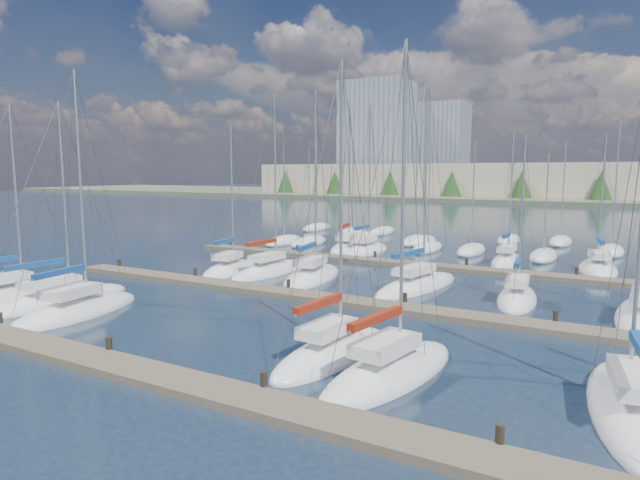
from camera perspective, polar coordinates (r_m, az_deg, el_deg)
The scene contains 21 objects.
ground at distance 73.60m, azimuth 17.90°, elevation 0.90°, with size 400.00×400.00×0.00m, color #223245.
dock_near at distance 21.42m, azimuth -16.47°, elevation -13.91°, with size 44.00×1.93×1.10m.
dock_mid at distance 32.24m, azimuth 1.77°, elevation -6.40°, with size 44.00×1.93×1.10m.
dock_far at distance 44.86m, azimuth 10.12°, elevation -2.60°, with size 44.00×1.93×1.10m.
sailboat_i at distance 41.42m, azimuth -5.30°, elevation -3.28°, with size 2.93×8.88×14.27m.
sailboat_l at distance 34.46m, azimuth 20.28°, elevation -5.91°, with size 2.87×7.01×10.71m.
sailboat_p at distance 48.19m, azimuth 19.30°, elevation -2.17°, with size 2.38×6.87×11.89m.
sailboat_a at distance 38.18m, azimuth -30.11°, elevation -5.19°, with size 3.40×9.03×12.62m.
sailboat_o at distance 52.07m, azimuth 4.93°, elevation -1.10°, with size 2.99×8.00×14.87m.
sailboat_f at distance 20.72m, azimuth 30.29°, elevation -15.30°, with size 3.66×9.28×12.89m.
sailboat_k at distance 36.58m, azimuth 10.32°, elevation -4.81°, with size 4.32×10.06×14.61m.
sailboat_j at distance 39.19m, azimuth -0.82°, elevation -3.88°, with size 4.57×9.00×14.33m.
sailboat_n at distance 53.64m, azimuth 2.91°, elevation -0.82°, with size 4.23×8.87×15.27m.
sailboat_c at distance 32.61m, azimuth -24.44°, elevation -6.86°, with size 4.31×8.77×13.95m.
sailboat_d at distance 23.08m, azimuth 1.30°, elevation -11.94°, with size 3.14×8.10×13.04m.
sailboat_q at distance 47.50m, azimuth 27.53°, elevation -2.75°, with size 3.57×8.01×11.39m.
sailboat_b at distance 35.64m, azimuth -26.15°, elevation -5.80°, with size 3.45×9.36×12.59m.
sailboat_e at distance 21.23m, azimuth 7.51°, elevation -13.77°, with size 4.04×8.71×13.33m.
sailboat_h at distance 42.26m, azimuth -9.60°, elevation -3.16°, with size 3.88×7.38×12.02m.
distant_boats at distance 59.10m, azimuth 10.59°, elevation -0.09°, with size 36.93×20.75×13.30m.
shoreline at distance 163.88m, azimuth 19.83°, elevation 6.78°, with size 400.00×60.00×38.00m.
Camera 1 is at (14.53, -11.73, 7.81)m, focal length 30.00 mm.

